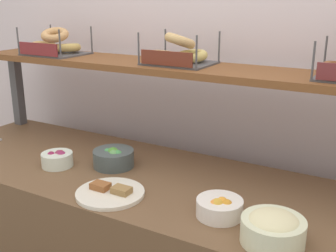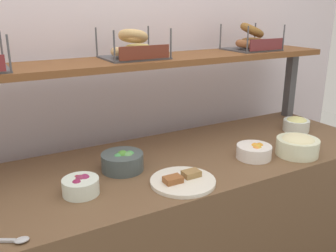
{
  "view_description": "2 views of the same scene",
  "coord_description": "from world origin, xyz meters",
  "px_view_note": "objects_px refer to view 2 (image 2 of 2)",
  "views": [
    {
      "loc": [
        0.87,
        -1.34,
        1.56
      ],
      "look_at": [
        0.08,
        0.05,
        1.07
      ],
      "focal_mm": 44.58,
      "sensor_mm": 36.0,
      "label": 1
    },
    {
      "loc": [
        -0.73,
        -1.34,
        1.52
      ],
      "look_at": [
        0.05,
        0.05,
        1.0
      ],
      "focal_mm": 39.64,
      "sensor_mm": 36.0,
      "label": 2
    }
  ],
  "objects_px": {
    "bowl_fruit_salad": "(254,151)",
    "bowl_beet_salad": "(81,186)",
    "serving_plate_white": "(183,181)",
    "serving_spoon_by_edge": "(8,240)",
    "bagel_basket_cinnamon_raisin": "(251,41)",
    "bowl_egg_salad": "(296,124)",
    "bagel_basket_plain": "(133,48)",
    "bowl_potato_salad": "(298,145)",
    "bowl_veggie_mix": "(123,161)"
  },
  "relations": [
    {
      "from": "bowl_fruit_salad",
      "to": "bowl_beet_salad",
      "type": "distance_m",
      "value": 0.8
    },
    {
      "from": "bowl_fruit_salad",
      "to": "serving_plate_white",
      "type": "distance_m",
      "value": 0.42
    },
    {
      "from": "serving_spoon_by_edge",
      "to": "bagel_basket_cinnamon_raisin",
      "type": "xyz_separation_m",
      "value": [
        1.39,
        0.56,
        0.47
      ]
    },
    {
      "from": "bowl_egg_salad",
      "to": "bagel_basket_plain",
      "type": "xyz_separation_m",
      "value": [
        -0.87,
        0.25,
        0.44
      ]
    },
    {
      "from": "bowl_egg_salad",
      "to": "serving_plate_white",
      "type": "bearing_deg",
      "value": -164.9
    },
    {
      "from": "bowl_beet_salad",
      "to": "bagel_basket_plain",
      "type": "distance_m",
      "value": 0.71
    },
    {
      "from": "serving_spoon_by_edge",
      "to": "bagel_basket_cinnamon_raisin",
      "type": "distance_m",
      "value": 1.58
    },
    {
      "from": "serving_plate_white",
      "to": "bowl_beet_salad",
      "type": "bearing_deg",
      "value": 163.28
    },
    {
      "from": "bowl_beet_salad",
      "to": "bowl_fruit_salad",
      "type": "bearing_deg",
      "value": -3.99
    },
    {
      "from": "bowl_beet_salad",
      "to": "serving_plate_white",
      "type": "bearing_deg",
      "value": -16.72
    },
    {
      "from": "bowl_egg_salad",
      "to": "serving_plate_white",
      "type": "relative_size",
      "value": 0.55
    },
    {
      "from": "bowl_potato_salad",
      "to": "bagel_basket_cinnamon_raisin",
      "type": "relative_size",
      "value": 0.71
    },
    {
      "from": "bowl_fruit_salad",
      "to": "serving_plate_white",
      "type": "bearing_deg",
      "value": -172.22
    },
    {
      "from": "bagel_basket_cinnamon_raisin",
      "to": "bagel_basket_plain",
      "type": "bearing_deg",
      "value": 179.53
    },
    {
      "from": "serving_plate_white",
      "to": "bagel_basket_plain",
      "type": "xyz_separation_m",
      "value": [
        0.02,
        0.49,
        0.47
      ]
    },
    {
      "from": "bowl_fruit_salad",
      "to": "serving_plate_white",
      "type": "xyz_separation_m",
      "value": [
        -0.42,
        -0.06,
        -0.02
      ]
    },
    {
      "from": "serving_plate_white",
      "to": "bagel_basket_cinnamon_raisin",
      "type": "xyz_separation_m",
      "value": [
        0.74,
        0.49,
        0.47
      ]
    },
    {
      "from": "bowl_veggie_mix",
      "to": "bowl_potato_salad",
      "type": "bearing_deg",
      "value": -17.35
    },
    {
      "from": "serving_spoon_by_edge",
      "to": "bagel_basket_plain",
      "type": "distance_m",
      "value": 1.0
    },
    {
      "from": "bowl_fruit_salad",
      "to": "serving_plate_white",
      "type": "height_order",
      "value": "bowl_fruit_salad"
    },
    {
      "from": "bowl_veggie_mix",
      "to": "bagel_basket_plain",
      "type": "height_order",
      "value": "bagel_basket_plain"
    },
    {
      "from": "serving_plate_white",
      "to": "serving_spoon_by_edge",
      "type": "xyz_separation_m",
      "value": [
        -0.65,
        -0.07,
        -0.0
      ]
    },
    {
      "from": "bowl_egg_salad",
      "to": "serving_plate_white",
      "type": "height_order",
      "value": "bowl_egg_salad"
    },
    {
      "from": "bowl_veggie_mix",
      "to": "serving_plate_white",
      "type": "bearing_deg",
      "value": -55.88
    },
    {
      "from": "bowl_beet_salad",
      "to": "bagel_basket_plain",
      "type": "height_order",
      "value": "bagel_basket_plain"
    },
    {
      "from": "serving_plate_white",
      "to": "bagel_basket_plain",
      "type": "distance_m",
      "value": 0.68
    },
    {
      "from": "serving_spoon_by_edge",
      "to": "bagel_basket_plain",
      "type": "height_order",
      "value": "bagel_basket_plain"
    },
    {
      "from": "bowl_potato_salad",
      "to": "bagel_basket_cinnamon_raisin",
      "type": "xyz_separation_m",
      "value": [
        0.12,
        0.5,
        0.43
      ]
    },
    {
      "from": "serving_plate_white",
      "to": "bowl_potato_salad",
      "type": "bearing_deg",
      "value": -1.04
    },
    {
      "from": "bagel_basket_plain",
      "to": "bowl_veggie_mix",
      "type": "bearing_deg",
      "value": -124.41
    },
    {
      "from": "bowl_egg_salad",
      "to": "serving_spoon_by_edge",
      "type": "distance_m",
      "value": 1.57
    },
    {
      "from": "bowl_egg_salad",
      "to": "bowl_fruit_salad",
      "type": "bearing_deg",
      "value": -158.77
    },
    {
      "from": "bowl_fruit_salad",
      "to": "bowl_egg_salad",
      "type": "relative_size",
      "value": 1.12
    },
    {
      "from": "bowl_fruit_salad",
      "to": "bowl_beet_salad",
      "type": "bearing_deg",
      "value": 176.01
    },
    {
      "from": "bowl_egg_salad",
      "to": "serving_plate_white",
      "type": "xyz_separation_m",
      "value": [
        -0.89,
        -0.24,
        -0.03
      ]
    },
    {
      "from": "bowl_beet_salad",
      "to": "serving_plate_white",
      "type": "xyz_separation_m",
      "value": [
        0.37,
        -0.11,
        -0.02
      ]
    },
    {
      "from": "bowl_fruit_salad",
      "to": "bagel_basket_plain",
      "type": "bearing_deg",
      "value": 132.16
    },
    {
      "from": "bowl_egg_salad",
      "to": "bowl_veggie_mix",
      "type": "bearing_deg",
      "value": -179.55
    },
    {
      "from": "bowl_egg_salad",
      "to": "bagel_basket_plain",
      "type": "bearing_deg",
      "value": 163.63
    },
    {
      "from": "serving_plate_white",
      "to": "bagel_basket_plain",
      "type": "bearing_deg",
      "value": 87.35
    },
    {
      "from": "bagel_basket_cinnamon_raisin",
      "to": "bowl_potato_salad",
      "type": "bearing_deg",
      "value": -103.6
    },
    {
      "from": "bowl_veggie_mix",
      "to": "bagel_basket_cinnamon_raisin",
      "type": "distance_m",
      "value": 1.03
    },
    {
      "from": "bowl_veggie_mix",
      "to": "bowl_egg_salad",
      "type": "bearing_deg",
      "value": 0.45
    },
    {
      "from": "bowl_fruit_salad",
      "to": "bagel_basket_plain",
      "type": "distance_m",
      "value": 0.74
    },
    {
      "from": "bowl_potato_salad",
      "to": "bagel_basket_plain",
      "type": "relative_size",
      "value": 0.68
    },
    {
      "from": "bowl_egg_salad",
      "to": "bagel_basket_cinnamon_raisin",
      "type": "relative_size",
      "value": 0.52
    },
    {
      "from": "bowl_veggie_mix",
      "to": "bowl_fruit_salad",
      "type": "bearing_deg",
      "value": -16.87
    },
    {
      "from": "bowl_beet_salad",
      "to": "bowl_egg_salad",
      "type": "bearing_deg",
      "value": 5.76
    },
    {
      "from": "bowl_veggie_mix",
      "to": "serving_spoon_by_edge",
      "type": "distance_m",
      "value": 0.58
    },
    {
      "from": "bagel_basket_plain",
      "to": "bagel_basket_cinnamon_raisin",
      "type": "xyz_separation_m",
      "value": [
        0.72,
        -0.01,
        0.0
      ]
    }
  ]
}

